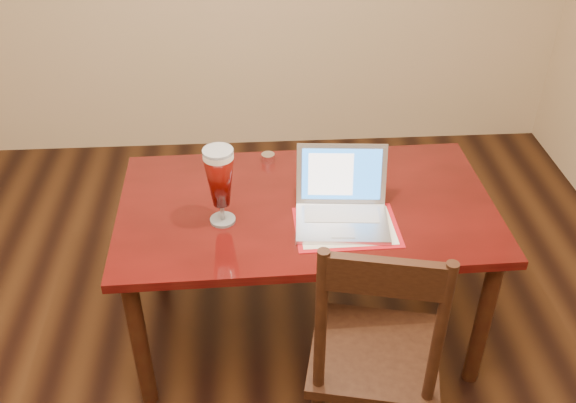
{
  "coord_description": "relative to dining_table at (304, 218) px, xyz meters",
  "views": [
    {
      "loc": [
        0.24,
        -1.42,
        2.26
      ],
      "look_at": [
        0.37,
        0.61,
        0.82
      ],
      "focal_mm": 40.0,
      "sensor_mm": 36.0,
      "label": 1
    }
  ],
  "objects": [
    {
      "name": "room_shell",
      "position": [
        -0.44,
        -0.72,
        1.11
      ],
      "size": [
        4.51,
        5.01,
        2.71
      ],
      "color": "#C9B286",
      "rests_on": "ground"
    },
    {
      "name": "dining_chair",
      "position": [
        0.2,
        -0.62,
        -0.15
      ],
      "size": [
        0.54,
        0.52,
        1.07
      ],
      "rotation": [
        0.0,
        0.0,
        -0.22
      ],
      "color": "black",
      "rests_on": "ground"
    },
    {
      "name": "dining_table",
      "position": [
        0.0,
        0.0,
        0.0
      ],
      "size": [
        1.56,
        0.9,
        1.05
      ],
      "rotation": [
        0.0,
        0.0,
        0.02
      ],
      "color": "#4B0B0A",
      "rests_on": "ground"
    }
  ]
}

